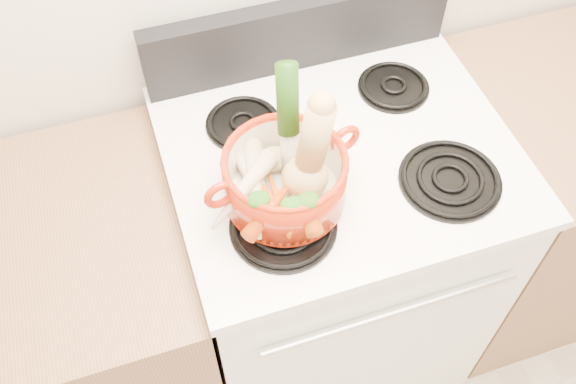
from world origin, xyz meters
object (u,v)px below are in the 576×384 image
object	(u,v)px
dutch_oven	(285,179)
leek	(290,125)
stove_body	(330,259)
squash	(306,152)

from	to	relation	value
dutch_oven	leek	world-z (taller)	leek
stove_body	squash	xyz separation A→B (m)	(-0.13, -0.11, 0.65)
dutch_oven	squash	world-z (taller)	squash
dutch_oven	leek	distance (m)	0.12
stove_body	leek	size ratio (longest dim) A/B	3.24
leek	stove_body	bearing A→B (deg)	32.28
stove_body	dutch_oven	bearing A→B (deg)	-149.34
dutch_oven	squash	xyz separation A→B (m)	(0.04, -0.01, 0.08)
stove_body	squash	size ratio (longest dim) A/B	3.79
stove_body	dutch_oven	size ratio (longest dim) A/B	3.68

